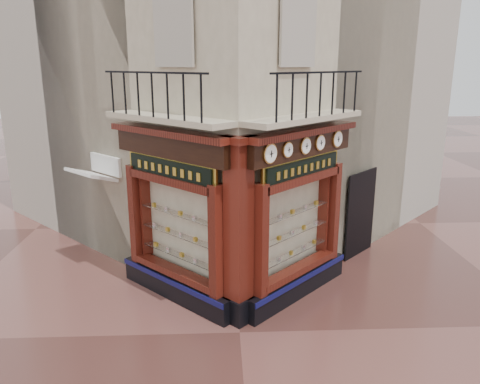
{
  "coord_description": "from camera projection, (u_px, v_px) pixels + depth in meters",
  "views": [
    {
      "loc": [
        -0.37,
        -8.46,
        5.32
      ],
      "look_at": [
        0.1,
        2.0,
        2.44
      ],
      "focal_mm": 35.0,
      "sensor_mm": 36.0,
      "label": 1
    }
  ],
  "objects": [
    {
      "name": "clock_b",
      "position": [
        288.0,
        150.0,
        9.55
      ],
      "size": [
        0.27,
        0.27,
        0.33
      ],
      "rotation": [
        0.0,
        0.0,
        0.79
      ],
      "color": "#BC893E",
      "rests_on": "ground"
    },
    {
      "name": "corner_pilaster",
      "position": [
        239.0,
        235.0,
        9.54
      ],
      "size": [
        0.85,
        0.85,
        3.98
      ],
      "rotation": [
        0.0,
        0.0,
        0.79
      ],
      "color": "black",
      "rests_on": "ground"
    },
    {
      "name": "clock_a",
      "position": [
        270.0,
        154.0,
        9.14
      ],
      "size": [
        0.32,
        0.32,
        0.41
      ],
      "rotation": [
        0.0,
        0.0,
        0.79
      ],
      "color": "#BC893E",
      "rests_on": "ground"
    },
    {
      "name": "neighbour_left",
      "position": [
        158.0,
        58.0,
        16.33
      ],
      "size": [
        11.31,
        11.31,
        11.0
      ],
      "primitive_type": "cube",
      "rotation": [
        0.0,
        0.0,
        0.79
      ],
      "color": "#B0A699",
      "rests_on": "ground"
    },
    {
      "name": "clock_d",
      "position": [
        320.0,
        143.0,
        10.4
      ],
      "size": [
        0.29,
        0.29,
        0.36
      ],
      "rotation": [
        0.0,
        0.0,
        0.79
      ],
      "color": "#BC893E",
      "rests_on": "ground"
    },
    {
      "name": "signboard_left",
      "position": [
        170.0,
        169.0,
        10.15
      ],
      "size": [
        2.09,
        2.09,
        0.56
      ],
      "rotation": [
        0.0,
        0.0,
        2.36
      ],
      "color": "gold",
      "rests_on": "ground"
    },
    {
      "name": "ground",
      "position": [
        240.0,
        332.0,
        9.58
      ],
      "size": [
        80.0,
        80.0,
        0.0
      ],
      "primitive_type": "plane",
      "color": "#4C2923",
      "rests_on": "ground"
    },
    {
      "name": "shopfront_right",
      "position": [
        298.0,
        216.0,
        10.63
      ],
      "size": [
        2.86,
        2.86,
        3.98
      ],
      "rotation": [
        0.0,
        0.0,
        0.79
      ],
      "color": "black",
      "rests_on": "ground"
    },
    {
      "name": "signboard_right",
      "position": [
        303.0,
        168.0,
        10.28
      ],
      "size": [
        2.02,
        2.02,
        0.54
      ],
      "rotation": [
        0.0,
        0.0,
        0.79
      ],
      "color": "gold",
      "rests_on": "ground"
    },
    {
      "name": "balcony",
      "position": [
        237.0,
        118.0,
        9.89
      ],
      "size": [
        5.94,
        2.97,
        1.03
      ],
      "color": "beige",
      "rests_on": "ground"
    },
    {
      "name": "clock_e",
      "position": [
        337.0,
        139.0,
        10.92
      ],
      "size": [
        0.32,
        0.32,
        0.4
      ],
      "rotation": [
        0.0,
        0.0,
        0.79
      ],
      "color": "#BC893E",
      "rests_on": "ground"
    },
    {
      "name": "awning",
      "position": [
        99.0,
        265.0,
        12.8
      ],
      "size": [
        1.5,
        1.5,
        0.33
      ],
      "primitive_type": null,
      "rotation": [
        0.32,
        0.0,
        2.36
      ],
      "color": "white",
      "rests_on": "ground"
    },
    {
      "name": "main_building",
      "position": [
        231.0,
        40.0,
        13.92
      ],
      "size": [
        11.31,
        11.31,
        12.0
      ],
      "primitive_type": "cube",
      "rotation": [
        0.0,
        0.0,
        0.79
      ],
      "color": "beige",
      "rests_on": "ground"
    },
    {
      "name": "neighbour_right",
      "position": [
        299.0,
        58.0,
        16.54
      ],
      "size": [
        11.31,
        11.31,
        11.0
      ],
      "primitive_type": "cube",
      "rotation": [
        0.0,
        0.0,
        0.79
      ],
      "color": "#B0A699",
      "rests_on": "ground"
    },
    {
      "name": "shopfront_left",
      "position": [
        174.0,
        218.0,
        10.5
      ],
      "size": [
        2.86,
        2.86,
        3.98
      ],
      "rotation": [
        0.0,
        0.0,
        2.36
      ],
      "color": "black",
      "rests_on": "ground"
    },
    {
      "name": "clock_c",
      "position": [
        306.0,
        146.0,
        10.0
      ],
      "size": [
        0.3,
        0.3,
        0.37
      ],
      "rotation": [
        0.0,
        0.0,
        0.79
      ],
      "color": "#BC893E",
      "rests_on": "ground"
    }
  ]
}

